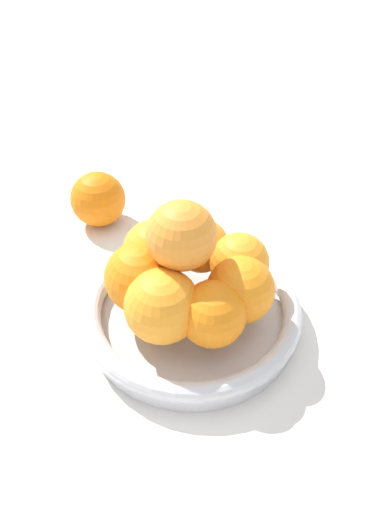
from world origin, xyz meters
name	(u,v)px	position (x,y,z in m)	size (l,w,h in m)	color
ground_plane	(192,323)	(0.00, 0.00, 0.00)	(4.00, 4.00, 0.00)	silver
fruit_bowl	(192,311)	(0.00, 0.00, 0.02)	(0.25, 0.25, 0.04)	silver
orange_pile	(187,274)	(0.01, 0.00, 0.08)	(0.19, 0.18, 0.13)	orange
stray_orange	(98,199)	(0.08, -0.23, 0.04)	(0.08, 0.08, 0.08)	orange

